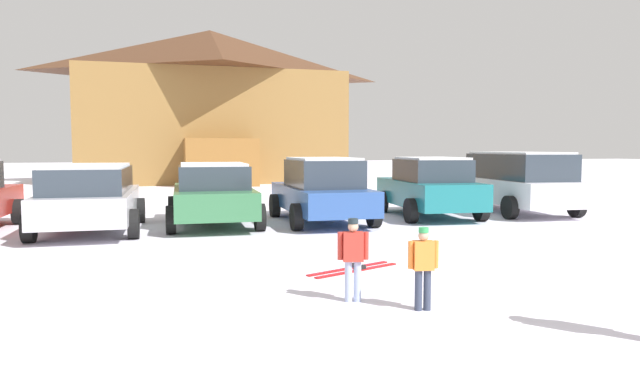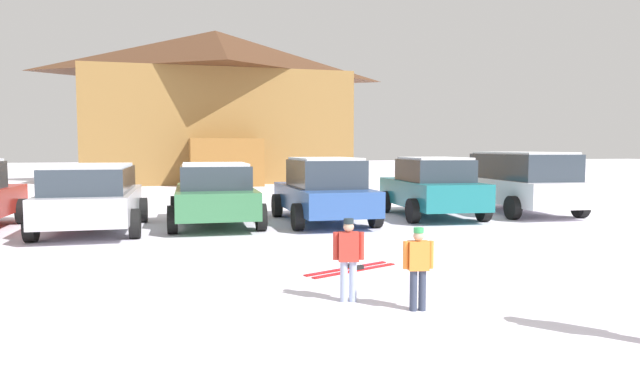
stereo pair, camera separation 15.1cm
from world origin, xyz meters
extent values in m
cube|color=olive|center=(1.61, 31.78, 3.06)|extent=(14.36, 9.35, 6.13)
pyramid|color=#4F2E1A|center=(1.61, 31.78, 7.47)|extent=(14.98, 9.96, 2.68)
cube|color=#925F2A|center=(1.49, 26.37, 1.20)|extent=(3.64, 1.88, 2.40)
cylinder|color=black|center=(-5.30, 13.32, 0.32)|extent=(0.25, 0.65, 0.64)
cube|color=#BBB9C2|center=(-3.44, 11.42, 0.63)|extent=(2.08, 4.48, 0.61)
cube|color=#2D3842|center=(-3.44, 11.34, 1.21)|extent=(1.81, 3.42, 0.55)
cube|color=white|center=(-3.44, 11.34, 1.51)|extent=(1.69, 3.24, 0.06)
cylinder|color=black|center=(-4.39, 12.83, 0.32)|extent=(0.25, 0.65, 0.64)
cylinder|color=black|center=(-2.37, 12.74, 0.32)|extent=(0.25, 0.65, 0.64)
cylinder|color=black|center=(-4.51, 10.11, 0.32)|extent=(0.25, 0.65, 0.64)
cylinder|color=black|center=(-2.49, 10.02, 0.32)|extent=(0.25, 0.65, 0.64)
cube|color=#357347|center=(-0.63, 11.72, 0.63)|extent=(2.10, 4.32, 0.62)
cube|color=#2D3842|center=(-0.64, 11.51, 1.22)|extent=(1.76, 2.29, 0.55)
cube|color=white|center=(-0.64, 11.51, 1.52)|extent=(1.64, 2.17, 0.06)
cylinder|color=black|center=(-1.55, 13.08, 0.32)|extent=(0.26, 0.65, 0.64)
cylinder|color=black|center=(0.44, 12.97, 0.32)|extent=(0.26, 0.65, 0.64)
cylinder|color=black|center=(-1.70, 10.48, 0.32)|extent=(0.26, 0.65, 0.64)
cylinder|color=black|center=(0.29, 10.36, 0.32)|extent=(0.26, 0.65, 0.64)
cube|color=#2C5095|center=(2.12, 11.51, 0.62)|extent=(1.94, 4.50, 0.61)
cube|color=#2D3842|center=(2.12, 11.29, 1.27)|extent=(1.65, 2.36, 0.69)
cube|color=white|center=(2.12, 11.29, 1.65)|extent=(1.54, 2.24, 0.06)
cylinder|color=black|center=(1.21, 12.92, 0.32)|extent=(0.24, 0.65, 0.64)
cylinder|color=black|center=(3.13, 12.86, 0.32)|extent=(0.24, 0.65, 0.64)
cylinder|color=black|center=(1.12, 10.17, 0.32)|extent=(0.24, 0.65, 0.64)
cylinder|color=black|center=(3.03, 10.10, 0.32)|extent=(0.24, 0.65, 0.64)
cube|color=#1B7076|center=(5.36, 11.74, 0.67)|extent=(2.23, 4.24, 0.69)
cube|color=#2D3842|center=(5.34, 11.53, 1.31)|extent=(1.80, 2.28, 0.59)
cube|color=white|center=(5.34, 11.53, 1.64)|extent=(1.68, 2.16, 0.06)
cylinder|color=black|center=(4.54, 13.10, 0.32)|extent=(0.29, 0.66, 0.64)
cylinder|color=black|center=(6.46, 12.88, 0.32)|extent=(0.29, 0.66, 0.64)
cylinder|color=black|center=(4.26, 10.59, 0.32)|extent=(0.29, 0.66, 0.64)
cylinder|color=black|center=(6.18, 10.38, 0.32)|extent=(0.29, 0.66, 0.64)
cube|color=white|center=(8.33, 11.86, 0.66)|extent=(2.37, 4.83, 0.69)
cube|color=#2D3842|center=(8.32, 11.77, 1.38)|extent=(2.02, 3.69, 0.74)
cube|color=white|center=(8.32, 11.77, 1.78)|extent=(1.89, 3.51, 0.06)
cylinder|color=black|center=(7.49, 13.40, 0.32)|extent=(0.29, 0.66, 0.64)
cylinder|color=black|center=(9.49, 13.18, 0.32)|extent=(0.29, 0.66, 0.64)
cylinder|color=black|center=(7.17, 10.53, 0.32)|extent=(0.29, 0.66, 0.64)
cylinder|color=black|center=(9.18, 10.32, 0.32)|extent=(0.29, 0.66, 0.64)
cylinder|color=#333B51|center=(0.81, 3.41, 0.24)|extent=(0.09, 0.09, 0.49)
cylinder|color=#333B51|center=(0.92, 3.39, 0.24)|extent=(0.09, 0.09, 0.49)
cube|color=orange|center=(0.86, 3.40, 0.66)|extent=(0.26, 0.19, 0.34)
cylinder|color=orange|center=(0.72, 3.43, 0.67)|extent=(0.07, 0.07, 0.33)
cylinder|color=orange|center=(1.01, 3.37, 0.67)|extent=(0.07, 0.07, 0.33)
sphere|color=tan|center=(0.86, 3.40, 0.89)|extent=(0.12, 0.12, 0.12)
cylinder|color=green|center=(0.86, 3.40, 0.96)|extent=(0.12, 0.12, 0.06)
cylinder|color=#9CABD1|center=(0.15, 4.01, 0.26)|extent=(0.09, 0.09, 0.51)
cylinder|color=#9CABD1|center=(0.26, 3.98, 0.26)|extent=(0.09, 0.09, 0.51)
cube|color=#BD342A|center=(0.21, 4.00, 0.70)|extent=(0.28, 0.21, 0.36)
cylinder|color=#BD342A|center=(0.05, 4.04, 0.71)|extent=(0.07, 0.07, 0.35)
cylinder|color=#BD342A|center=(0.36, 3.96, 0.71)|extent=(0.07, 0.07, 0.35)
sphere|color=tan|center=(0.21, 4.00, 0.94)|extent=(0.13, 0.13, 0.13)
cylinder|color=#202D32|center=(0.21, 4.00, 1.02)|extent=(0.13, 0.13, 0.06)
cube|color=red|center=(0.90, 5.64, 0.01)|extent=(1.57, 0.71, 0.02)
cube|color=black|center=(0.94, 5.66, 0.05)|extent=(0.22, 0.15, 0.06)
cube|color=red|center=(0.82, 5.82, 0.01)|extent=(1.57, 0.71, 0.02)
cube|color=black|center=(0.87, 5.84, 0.05)|extent=(0.22, 0.15, 0.06)
camera|label=1|loc=(-2.26, -2.57, 1.92)|focal=32.00mm
camera|label=2|loc=(-2.11, -2.61, 1.92)|focal=32.00mm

